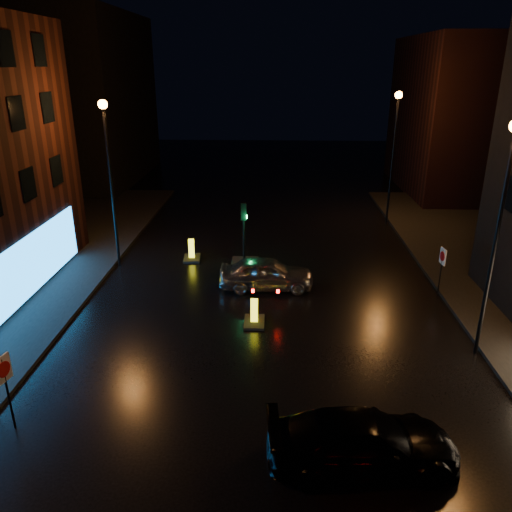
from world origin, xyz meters
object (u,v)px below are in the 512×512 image
object	(u,v)px
traffic_signal	(244,258)
bollard_near	(254,318)
dark_sedan	(363,442)
bollard_far	(192,255)
silver_hatchback	(266,273)
road_sign_right	(442,260)
road_sign_left	(4,376)

from	to	relation	value
traffic_signal	bollard_near	distance (m)	6.11
dark_sedan	bollard_far	distance (m)	16.15
silver_hatchback	dark_sedan	world-z (taller)	silver_hatchback
dark_sedan	road_sign_right	size ratio (longest dim) A/B	2.21
silver_hatchback	road_sign_left	distance (m)	12.36
bollard_far	dark_sedan	bearing A→B (deg)	-70.02
silver_hatchback	bollard_far	size ratio (longest dim) A/B	3.21
traffic_signal	silver_hatchback	xyz separation A→B (m)	(1.21, -2.59, 0.25)
dark_sedan	road_sign_left	distance (m)	9.99
traffic_signal	silver_hatchback	distance (m)	2.87
silver_hatchback	dark_sedan	size ratio (longest dim) A/B	0.87
traffic_signal	bollard_far	world-z (taller)	traffic_signal
bollard_far	road_sign_left	distance (m)	14.02
road_sign_left	road_sign_right	world-z (taller)	road_sign_left
silver_hatchback	bollard_near	xyz separation A→B (m)	(-0.43, -3.47, -0.51)
traffic_signal	bollard_near	world-z (taller)	traffic_signal
bollard_near	road_sign_left	size ratio (longest dim) A/B	0.51
silver_hatchback	bollard_near	bearing A→B (deg)	171.03
dark_sedan	road_sign_right	world-z (taller)	road_sign_right
dark_sedan	road_sign_right	bearing A→B (deg)	-31.00
dark_sedan	road_sign_left	world-z (taller)	road_sign_left
traffic_signal	road_sign_right	world-z (taller)	traffic_signal
road_sign_left	bollard_far	bearing A→B (deg)	90.63
bollard_near	road_sign_right	bearing A→B (deg)	19.53
bollard_far	road_sign_left	xyz separation A→B (m)	(-3.02, -13.60, 1.56)
dark_sedan	bollard_near	xyz separation A→B (m)	(-3.17, 7.57, -0.49)
bollard_far	road_sign_right	distance (m)	12.75
bollard_near	bollard_far	size ratio (longest dim) A/B	0.91
dark_sedan	silver_hatchback	bearing A→B (deg)	8.88
road_sign_right	silver_hatchback	bearing A→B (deg)	-9.77
silver_hatchback	bollard_near	world-z (taller)	silver_hatchback
road_sign_left	road_sign_right	size ratio (longest dim) A/B	1.06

